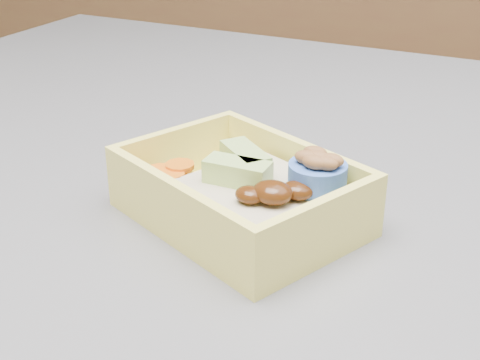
% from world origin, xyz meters
% --- Properties ---
extents(bento_box, '(0.19, 0.17, 0.06)m').
position_xyz_m(bento_box, '(-0.09, -0.17, 0.94)').
color(bento_box, '#F5E865').
rests_on(bento_box, island).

